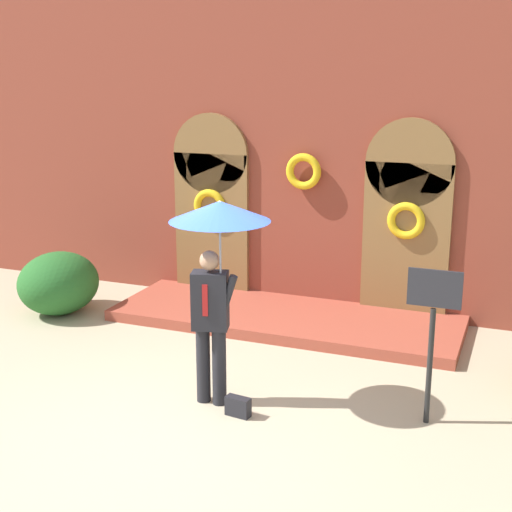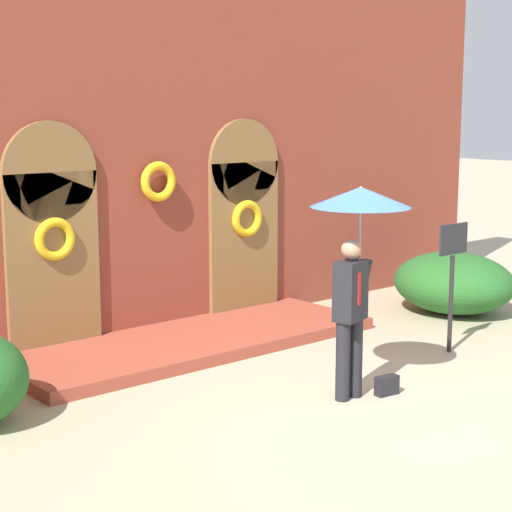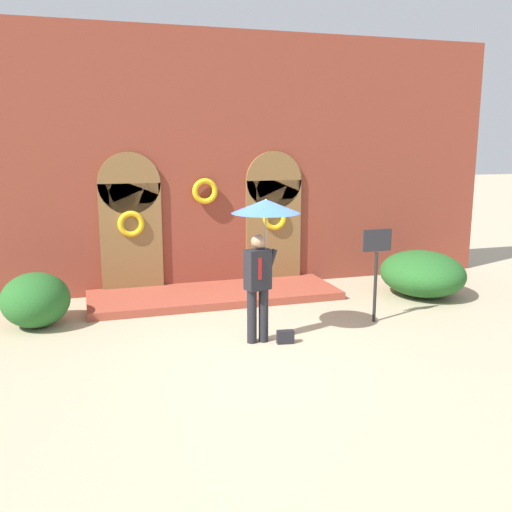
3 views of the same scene
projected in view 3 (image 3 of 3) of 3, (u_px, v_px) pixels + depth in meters
The scene contains 7 objects.
ground_plane at pixel (257, 348), 9.18m from camera, with size 80.00×80.00×0.00m, color tan.
building_facade at pixel (202, 168), 12.54m from camera, with size 14.00×2.30×5.60m.
person_with_umbrella at pixel (264, 227), 9.09m from camera, with size 1.10×1.10×2.36m.
handbag at pixel (285, 337), 9.35m from camera, with size 0.28×0.12×0.22m, color black.
sign_post at pixel (376, 260), 10.28m from camera, with size 0.56×0.06×1.72m.
shrub_left at pixel (36, 300), 10.16m from camera, with size 1.20×1.33×0.97m, color #235B23.
shrub_right at pixel (422, 273), 12.21m from camera, with size 1.72×1.98×0.96m, color #235B23.
Camera 3 is at (-2.58, -8.31, 3.26)m, focal length 40.00 mm.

